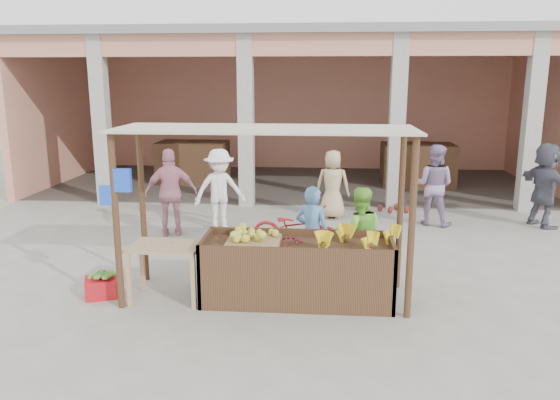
# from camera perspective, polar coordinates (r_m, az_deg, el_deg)

# --- Properties ---
(ground) EXTENTS (60.00, 60.00, 0.00)m
(ground) POSITION_cam_1_polar(r_m,az_deg,el_deg) (7.80, -1.94, -10.24)
(ground) COLOR gray
(ground) RESTS_ON ground
(market_building) EXTENTS (14.40, 6.40, 4.20)m
(market_building) POSITION_cam_1_polar(r_m,az_deg,el_deg) (16.08, 1.89, 11.50)
(market_building) COLOR tan
(market_building) RESTS_ON ground
(fruit_stall) EXTENTS (2.60, 0.95, 0.80)m
(fruit_stall) POSITION_cam_1_polar(r_m,az_deg,el_deg) (7.61, 1.81, -7.58)
(fruit_stall) COLOR #533421
(fruit_stall) RESTS_ON ground
(stall_awning) EXTENTS (4.09, 1.35, 2.39)m
(stall_awning) POSITION_cam_1_polar(r_m,az_deg,el_deg) (7.32, -2.11, 4.36)
(stall_awning) COLOR #533421
(stall_awning) RESTS_ON ground
(banana_heap) EXTENTS (1.09, 0.59, 0.20)m
(banana_heap) POSITION_cam_1_polar(r_m,az_deg,el_deg) (7.44, 7.95, -4.14)
(banana_heap) COLOR yellow
(banana_heap) RESTS_ON fruit_stall
(melon_tray) EXTENTS (0.73, 0.63, 0.20)m
(melon_tray) POSITION_cam_1_polar(r_m,az_deg,el_deg) (7.51, -2.76, -3.91)
(melon_tray) COLOR #94754C
(melon_tray) RESTS_ON fruit_stall
(berry_heap) EXTENTS (0.44, 0.36, 0.14)m
(berry_heap) POSITION_cam_1_polar(r_m,az_deg,el_deg) (7.45, 1.05, -4.23)
(berry_heap) COLOR maroon
(berry_heap) RESTS_ON fruit_stall
(side_table) EXTENTS (1.04, 0.75, 0.79)m
(side_table) POSITION_cam_1_polar(r_m,az_deg,el_deg) (7.69, -11.83, -5.61)
(side_table) COLOR tan
(side_table) RESTS_ON ground
(papaya_pile) EXTENTS (0.70, 0.40, 0.20)m
(papaya_pile) POSITION_cam_1_polar(r_m,az_deg,el_deg) (7.62, -11.91, -3.91)
(papaya_pile) COLOR #569832
(papaya_pile) RESTS_ON side_table
(red_crate) EXTENTS (0.63, 0.55, 0.27)m
(red_crate) POSITION_cam_1_polar(r_m,az_deg,el_deg) (8.21, -17.83, -8.63)
(red_crate) COLOR red
(red_crate) RESTS_ON ground
(plantain_bundle) EXTENTS (0.41, 0.29, 0.08)m
(plantain_bundle) POSITION_cam_1_polar(r_m,az_deg,el_deg) (8.15, -17.91, -7.47)
(plantain_bundle) COLOR #548F34
(plantain_bundle) RESTS_ON red_crate
(produce_sacks) EXTENTS (1.06, 0.79, 0.64)m
(produce_sacks) POSITION_cam_1_polar(r_m,az_deg,el_deg) (12.77, 11.80, 0.16)
(produce_sacks) COLOR maroon
(produce_sacks) RESTS_ON ground
(vendor_blue) EXTENTS (0.69, 0.59, 1.57)m
(vendor_blue) POSITION_cam_1_polar(r_m,az_deg,el_deg) (8.25, 3.37, -3.19)
(vendor_blue) COLOR #5B92D0
(vendor_blue) RESTS_ON ground
(vendor_green) EXTENTS (0.79, 0.51, 1.55)m
(vendor_green) POSITION_cam_1_polar(r_m,az_deg,el_deg) (8.22, 8.26, -3.42)
(vendor_green) COLOR #86DB46
(vendor_green) RESTS_ON ground
(motorcycle) EXTENTS (1.00, 1.82, 0.90)m
(motorcycle) POSITION_cam_1_polar(r_m,az_deg,el_deg) (9.52, 1.74, -3.08)
(motorcycle) COLOR #A7171E
(motorcycle) RESTS_ON ground
(shopper_a) EXTENTS (1.28, 1.02, 1.78)m
(shopper_a) POSITION_cam_1_polar(r_m,az_deg,el_deg) (11.05, -6.34, 1.41)
(shopper_a) COLOR white
(shopper_a) RESTS_ON ground
(shopper_b) EXTENTS (1.19, 0.84, 1.82)m
(shopper_b) POSITION_cam_1_polar(r_m,az_deg,el_deg) (10.75, -11.33, 1.05)
(shopper_b) COLOR #C47D91
(shopper_b) RESTS_ON ground
(shopper_c) EXTENTS (0.85, 0.59, 1.67)m
(shopper_c) POSITION_cam_1_polar(r_m,az_deg,el_deg) (11.93, 5.53, 2.01)
(shopper_c) COLOR tan
(shopper_c) RESTS_ON ground
(shopper_d) EXTENTS (1.25, 1.84, 1.85)m
(shopper_d) POSITION_cam_1_polar(r_m,az_deg,el_deg) (12.45, 25.98, 1.64)
(shopper_d) COLOR #4D4D5B
(shopper_d) RESTS_ON ground
(shopper_f) EXTENTS (1.04, 0.84, 1.86)m
(shopper_f) POSITION_cam_1_polar(r_m,az_deg,el_deg) (11.77, 15.79, 1.90)
(shopper_f) COLOR #90769F
(shopper_f) RESTS_ON ground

